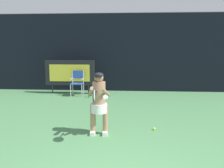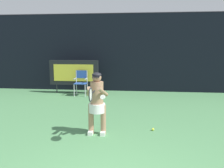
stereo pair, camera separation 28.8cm
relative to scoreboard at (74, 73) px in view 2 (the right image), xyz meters
The scene contains 7 objects.
backdrop_screen 2.79m from the scoreboard, 20.20° to the left, with size 18.00×0.12×3.66m.
scoreboard is the anchor object (origin of this frame).
umpire_chair 0.68m from the scoreboard, 45.27° to the right, with size 0.52×0.44×1.08m.
water_bottle 1.49m from the scoreboard, 38.07° to the right, with size 0.07×0.07×0.27m.
tennis_player 5.35m from the scoreboard, 68.86° to the right, with size 0.54×0.62×1.51m.
tennis_racket 5.91m from the scoreboard, 71.18° to the right, with size 0.03×0.60×0.31m.
tennis_ball_loose 5.73m from the scoreboard, 54.41° to the right, with size 0.07×0.07×0.07m.
Camera 2 is at (0.43, -2.96, 2.11)m, focal length 38.78 mm.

